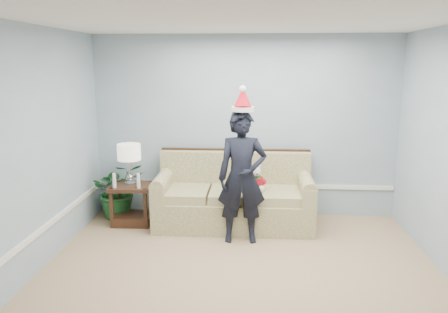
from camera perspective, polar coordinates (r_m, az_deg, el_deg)
room_shell at (r=4.07m, az=1.99°, el=-1.24°), size 4.54×5.04×2.74m
wainscot_trim at (r=5.61m, az=-9.87°, el=-7.20°), size 4.49×4.99×0.06m
sofa at (r=6.30m, az=1.31°, el=-5.61°), size 2.21×0.95×1.04m
side_table at (r=6.50m, az=-11.87°, el=-6.65°), size 0.61×0.52×0.58m
table_lamp at (r=6.33m, az=-12.30°, el=0.35°), size 0.33×0.33×0.59m
candle_pair at (r=6.23m, az=-12.64°, el=-3.17°), size 0.40×0.05×0.21m
houseplant at (r=6.75m, az=-13.61°, el=-4.25°), size 0.98×0.94×0.85m
man at (r=5.58m, az=2.37°, el=-2.74°), size 0.65×0.46×1.71m
santa_hat at (r=5.43m, az=2.46°, el=7.41°), size 0.29×0.33×0.33m
teddy_bear at (r=6.08m, az=4.05°, el=-3.22°), size 0.29×0.30×0.38m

